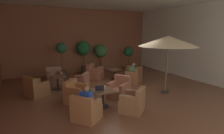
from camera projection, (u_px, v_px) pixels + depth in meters
name	position (u px, v px, depth m)	size (l,w,h in m)	color
ground_plane	(117.00, 91.00, 8.11)	(9.57, 9.37, 0.02)	brown
wall_back_brick	(83.00, 41.00, 11.77)	(9.57, 0.08, 4.05)	brown
wall_right_plain	(193.00, 43.00, 9.84)	(0.08, 9.37, 4.05)	silver
cafe_table_front_left	(103.00, 94.00, 6.36)	(0.76, 0.76, 0.61)	black
armchair_front_left_north	(119.00, 90.00, 7.30)	(1.01, 0.99, 0.87)	#A2654A
armchair_front_left_east	(76.00, 94.00, 6.77)	(1.03, 1.03, 0.83)	#9E6238
armchair_front_left_south	(86.00, 111.00, 5.40)	(1.00, 1.01, 0.81)	#9D643B
armchair_front_left_west	(133.00, 103.00, 6.00)	(1.06, 1.05, 0.82)	#90613E
cafe_table_front_right	(58.00, 80.00, 8.28)	(0.67, 0.67, 0.61)	black
armchair_front_right_north	(36.00, 89.00, 7.45)	(1.02, 1.04, 0.85)	#8F6139
armchair_front_right_east	(80.00, 84.00, 8.15)	(1.04, 1.04, 0.81)	#9C6048
armchair_front_right_south	(55.00, 77.00, 9.25)	(0.78, 0.76, 0.86)	#8E604B
cafe_table_mid_center	(114.00, 72.00, 9.86)	(0.72, 0.72, 0.61)	black
armchair_mid_center_north	(95.00, 73.00, 10.22)	(1.11, 1.11, 0.84)	#9F5D42
armchair_mid_center_east	(134.00, 77.00, 9.41)	(1.07, 1.05, 0.82)	#965E3A
patio_umbrella_tall_red	(168.00, 41.00, 7.53)	(2.45, 2.45, 2.46)	#2D2D2D
potted_tree_left_corner	(62.00, 56.00, 10.16)	(0.60, 0.60, 2.03)	#3B3529
potted_tree_mid_left	(129.00, 56.00, 12.34)	(0.65, 0.65, 1.61)	#A46942
potted_tree_mid_right	(101.00, 52.00, 11.96)	(0.89, 0.89, 1.82)	silver
potted_tree_right_corner	(84.00, 50.00, 11.36)	(0.89, 0.89, 2.05)	#3C372A
patron_blue_shirt	(134.00, 70.00, 9.35)	(0.45, 0.43, 0.60)	#437E4F
patron_by_window	(87.00, 98.00, 5.36)	(0.39, 0.41, 0.63)	#2444A6
iced_drink_cup	(104.00, 87.00, 6.48)	(0.08, 0.08, 0.11)	white
open_laptop	(100.00, 89.00, 6.26)	(0.36, 0.31, 0.20)	#9EA0A5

